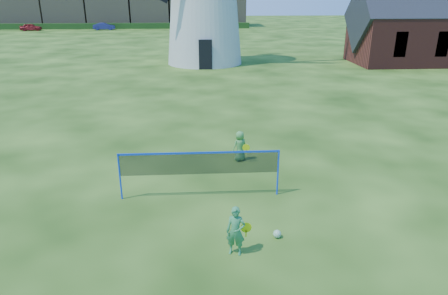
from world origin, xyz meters
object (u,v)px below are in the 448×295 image
at_px(chapel, 426,28).
at_px(player_boy, 240,146).
at_px(car_left, 31,27).
at_px(car_right, 104,26).
at_px(play_ball, 277,234).
at_px(player_girl, 236,231).
at_px(badminton_net, 200,164).

bearing_deg(chapel, player_boy, -130.58).
height_order(chapel, player_boy, chapel).
bearing_deg(car_left, car_right, -93.54).
xyz_separation_m(player_boy, car_right, (-17.92, 60.75, 0.01)).
bearing_deg(play_ball, car_right, 105.53).
xyz_separation_m(player_girl, car_left, (-29.48, 66.01, -0.05)).
height_order(badminton_net, car_left, badminton_net).
bearing_deg(car_right, player_girl, -168.69).
height_order(chapel, car_left, chapel).
distance_m(car_left, car_right, 12.29).
distance_m(chapel, car_left, 62.08).
bearing_deg(car_left, player_girl, -163.22).
distance_m(chapel, play_ball, 33.64).
bearing_deg(player_girl, player_boy, 98.44).
bearing_deg(player_girl, play_ball, 43.71).
xyz_separation_m(chapel, car_left, (-49.36, 37.56, -2.52)).
bearing_deg(chapel, badminton_net, -129.32).
xyz_separation_m(badminton_net, car_right, (-16.35, 63.69, -0.53)).
height_order(badminton_net, play_ball, badminton_net).
xyz_separation_m(badminton_net, player_boy, (1.57, 2.94, -0.54)).
distance_m(player_girl, player_boy, 6.11).
distance_m(chapel, player_girl, 34.79).
distance_m(badminton_net, player_boy, 3.38).
bearing_deg(car_right, player_boy, -166.70).
relative_size(badminton_net, play_ball, 22.95).
distance_m(player_boy, play_ball, 5.46).
xyz_separation_m(badminton_net, car_left, (-28.62, 62.88, -0.54)).
relative_size(player_girl, player_boy, 1.09).
bearing_deg(player_boy, play_ball, 71.05).
relative_size(player_girl, play_ball, 5.93).
bearing_deg(car_left, chapel, -134.56).
xyz_separation_m(chapel, player_boy, (-19.17, -22.38, -2.53)).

